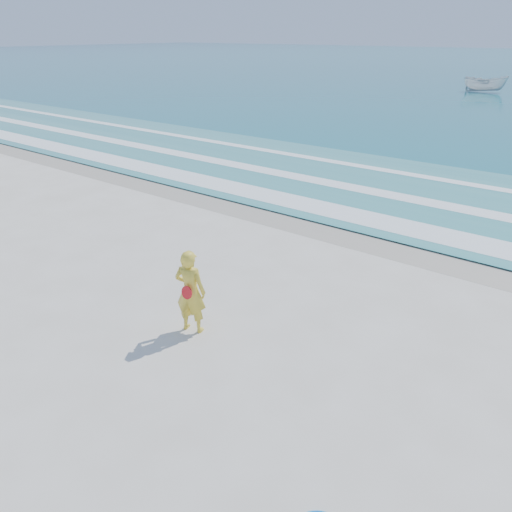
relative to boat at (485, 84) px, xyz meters
The scene contains 8 objects.
ground 52.29m from the boat, 81.52° to the right, with size 400.00×400.00×0.00m, color silver.
wet_sand 43.41m from the boat, 79.77° to the right, with size 400.00×2.40×0.00m, color #B2A893.
shallow 38.50m from the boat, 78.45° to the right, with size 400.00×10.00×0.01m, color #59B7AD.
foam_near 42.13m from the boat, 79.46° to the right, with size 400.00×1.40×0.01m, color white.
foam_mid 39.29m from the boat, 78.68° to the right, with size 400.00×0.90×0.01m, color white.
foam_far 36.06m from the boat, 77.65° to the right, with size 400.00×0.60×0.01m, color white.
boat is the anchor object (origin of this frame).
woman 50.31m from the boat, 81.35° to the right, with size 0.76×0.61×1.81m.
Camera 1 is at (6.33, -4.23, 5.71)m, focal length 35.00 mm.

